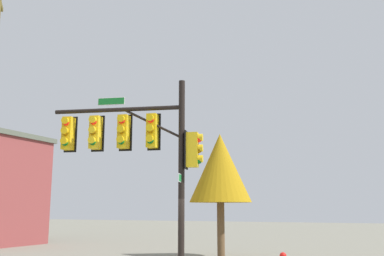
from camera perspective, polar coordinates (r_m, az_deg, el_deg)
signal_pole_assembly at (r=14.19m, az=-7.34°, el=-2.02°), size 4.94×1.77×6.31m
tree_mid at (r=20.47m, az=3.71°, el=-5.29°), size 2.89×2.89×5.70m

